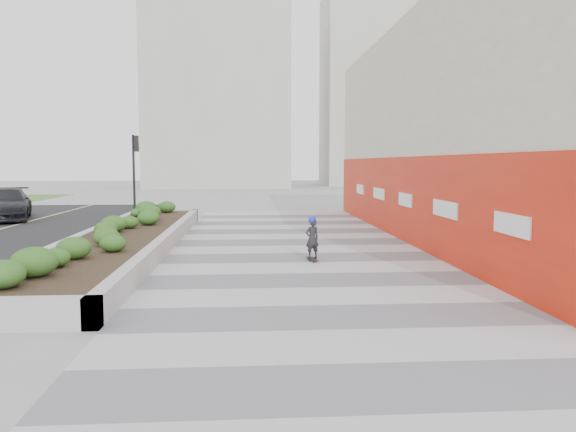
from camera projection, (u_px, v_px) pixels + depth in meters
name	position (u px, v px, depth m)	size (l,w,h in m)	color
ground	(323.00, 298.00, 11.54)	(160.00, 160.00, 0.00)	gray
walkway	(308.00, 270.00, 14.52)	(8.00, 36.00, 0.01)	#A8A8AD
building	(480.00, 130.00, 20.57)	(6.04, 24.08, 8.00)	beige
planter	(126.00, 236.00, 18.08)	(3.00, 18.00, 0.90)	#9E9EA0
traffic_signal_near	(135.00, 163.00, 28.17)	(0.33, 0.28, 4.20)	black
distant_bldg_north_l	(218.00, 101.00, 64.89)	(16.00, 12.00, 20.00)	#ADAAA3
distant_bldg_north_r	(379.00, 90.00, 71.04)	(14.00, 10.00, 24.00)	#ADAAA3
manhole_cover	(327.00, 270.00, 14.56)	(0.44, 0.44, 0.01)	#595654
skateboarder	(312.00, 238.00, 15.88)	(0.49, 0.74, 1.29)	beige
car_dark	(6.00, 204.00, 27.46)	(2.18, 5.37, 1.56)	black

